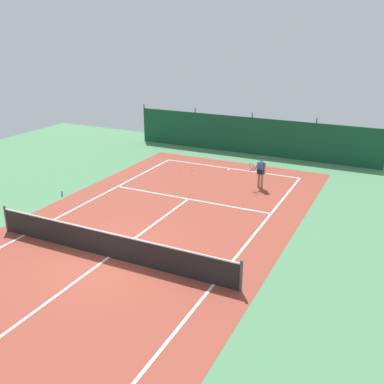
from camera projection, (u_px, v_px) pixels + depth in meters
ground_plane at (109, 257)px, 15.87m from camera, size 36.00×36.00×0.00m
court_surface at (109, 257)px, 15.86m from camera, size 11.02×26.60×0.01m
tennis_net at (108, 245)px, 15.69m from camera, size 10.12×0.10×1.10m
back_fence at (253, 142)px, 29.14m from camera, size 16.30×0.98×2.70m
tennis_player at (261, 170)px, 22.42m from camera, size 0.83×0.66×1.64m
tennis_ball_near_player at (192, 170)px, 25.52m from camera, size 0.07×0.07×0.07m
tennis_ball_midcourt at (242, 204)px, 20.60m from camera, size 0.07×0.07×0.07m
tennis_ball_by_sideline at (180, 170)px, 25.56m from camera, size 0.07×0.07×0.07m
parked_car at (259, 134)px, 30.66m from camera, size 2.16×4.27×1.68m
water_bottle at (62, 193)px, 21.67m from camera, size 0.08×0.08×0.24m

